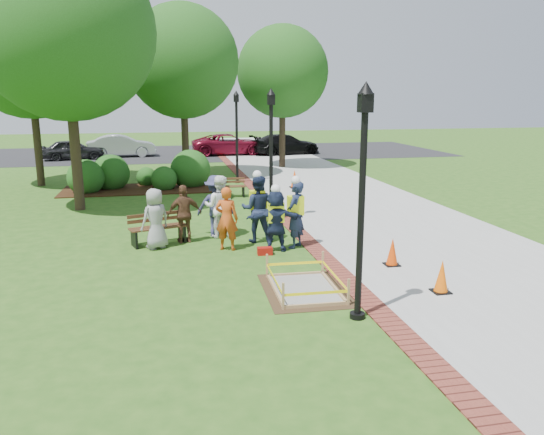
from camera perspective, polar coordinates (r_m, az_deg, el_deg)
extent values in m
plane|color=#285116|center=(12.50, -1.14, -5.79)|extent=(100.00, 100.00, 0.00)
cube|color=#9E9E99|center=(23.14, 6.56, 2.90)|extent=(6.00, 60.00, 0.02)
cube|color=maroon|center=(22.35, -1.40, 2.64)|extent=(0.50, 60.00, 0.03)
cube|color=#381E0F|center=(23.99, -13.52, 3.01)|extent=(7.00, 3.00, 0.05)
cube|color=black|center=(38.91, -8.45, 6.90)|extent=(36.00, 12.00, 0.01)
cube|color=#47331E|center=(11.33, 3.53, -7.81)|extent=(1.77, 2.35, 0.01)
cube|color=gray|center=(11.32, 3.53, -7.74)|extent=(1.25, 1.84, 0.04)
cube|color=tan|center=(11.31, 3.53, -7.65)|extent=(1.38, 1.96, 0.08)
cube|color=tan|center=(11.23, 3.55, -6.52)|extent=(1.41, 1.99, 0.55)
cube|color=yellow|center=(11.22, 3.55, -6.40)|extent=(1.36, 1.94, 0.06)
cube|color=brown|center=(14.94, -12.13, -1.03)|extent=(1.63, 0.90, 0.04)
cube|color=brown|center=(15.12, -12.45, 0.06)|extent=(1.51, 0.51, 0.25)
cube|color=black|center=(15.00, -12.09, -1.96)|extent=(1.51, 0.92, 0.46)
cube|color=brown|center=(21.56, -4.75, 3.35)|extent=(1.43, 0.46, 0.04)
cube|color=brown|center=(21.74, -4.81, 4.01)|extent=(1.42, 0.08, 0.23)
cube|color=black|center=(21.59, -4.74, 2.75)|extent=(1.30, 0.51, 0.42)
cube|color=black|center=(11.70, 17.67, -7.63)|extent=(0.36, 0.36, 0.05)
cone|color=#F36007|center=(11.59, 17.80, -5.97)|extent=(0.29, 0.29, 0.67)
cube|color=black|center=(13.19, 12.74, -5.00)|extent=(0.35, 0.35, 0.05)
cone|color=#DF3F07|center=(13.09, 12.82, -3.55)|extent=(0.28, 0.28, 0.65)
cube|color=black|center=(23.69, 2.43, 3.25)|extent=(0.41, 0.41, 0.05)
cone|color=#FF4F08|center=(23.62, 2.44, 4.23)|extent=(0.33, 0.33, 0.76)
cube|color=#9B110B|center=(13.73, -0.78, -3.63)|extent=(0.40, 0.23, 0.19)
cylinder|color=black|center=(9.52, 9.55, -0.07)|extent=(0.12, 0.12, 3.80)
cube|color=black|center=(9.28, 10.02, 12.05)|extent=(0.22, 0.22, 0.32)
cone|color=black|center=(9.28, 10.08, 13.59)|extent=(0.28, 0.28, 0.22)
cylinder|color=black|center=(10.09, 9.15, -10.35)|extent=(0.28, 0.28, 0.10)
cylinder|color=black|center=(17.11, -0.10, 5.85)|extent=(0.12, 0.12, 3.80)
cube|color=black|center=(16.98, -0.10, 12.56)|extent=(0.22, 0.22, 0.32)
cone|color=black|center=(16.98, -0.10, 13.41)|extent=(0.28, 0.28, 0.22)
cylinder|color=black|center=(17.44, -0.10, -0.19)|extent=(0.28, 0.28, 0.10)
cylinder|color=black|center=(24.96, -3.80, 8.06)|extent=(0.12, 0.12, 3.80)
cube|color=black|center=(24.87, -3.87, 12.66)|extent=(0.22, 0.22, 0.32)
cone|color=black|center=(24.87, -3.88, 13.23)|extent=(0.28, 0.28, 0.22)
cylinder|color=black|center=(25.19, -3.74, 3.87)|extent=(0.28, 0.28, 0.10)
cylinder|color=#3D2D1E|center=(20.06, -20.48, 7.90)|extent=(0.36, 0.36, 5.06)
sphere|color=#1F4D16|center=(20.11, -21.33, 18.19)|extent=(6.02, 6.02, 6.02)
cylinder|color=#3D2D1E|center=(26.92, -9.35, 9.17)|extent=(0.35, 0.35, 4.64)
sphere|color=#1F4D16|center=(26.91, -9.62, 16.23)|extent=(5.46, 5.46, 5.46)
cylinder|color=#3D2D1E|center=(30.58, 1.11, 9.54)|extent=(0.35, 0.35, 4.39)
sphere|color=#1F4D16|center=(30.55, 1.14, 15.42)|extent=(5.10, 5.10, 5.10)
cylinder|color=#3D2D1E|center=(26.28, -24.02, 8.43)|extent=(0.33, 0.33, 4.90)
sphere|color=#1F4D16|center=(26.31, -24.74, 16.03)|extent=(5.89, 5.89, 5.89)
sphere|color=#1F4D16|center=(23.84, -19.29, 2.53)|extent=(1.53, 1.53, 1.53)
sphere|color=#1F4D16|center=(24.58, -16.85, 2.99)|extent=(1.64, 1.64, 1.64)
sphere|color=#1F4D16|center=(23.68, -11.47, 2.93)|extent=(1.12, 1.12, 1.12)
sphere|color=#1F4D16|center=(24.42, -8.70, 3.34)|extent=(1.80, 1.80, 1.80)
sphere|color=#1F4D16|center=(25.04, -13.30, 3.38)|extent=(0.91, 0.91, 0.91)
imported|color=gray|center=(14.46, -12.43, -0.13)|extent=(0.62, 0.56, 1.63)
imported|color=#C44917|center=(14.03, -4.89, -0.14)|extent=(0.64, 0.54, 1.70)
imported|color=white|center=(15.32, -5.68, 1.16)|extent=(0.65, 0.51, 1.81)
imported|color=brown|center=(14.90, -9.40, 0.37)|extent=(0.57, 0.42, 1.63)
imported|color=#323358|center=(15.52, -6.05, 1.26)|extent=(0.66, 0.54, 1.78)
imported|color=#162739|center=(13.88, 0.39, -0.36)|extent=(0.54, 0.36, 1.64)
cube|color=#C6E012|center=(13.83, 0.39, 0.58)|extent=(0.42, 0.26, 0.52)
sphere|color=white|center=(13.71, 0.40, 3.09)|extent=(0.25, 0.25, 0.25)
imported|color=#16223A|center=(14.20, 2.54, 0.30)|extent=(0.65, 0.69, 1.81)
cube|color=#C6E012|center=(14.15, 2.55, 1.31)|extent=(0.42, 0.26, 0.52)
sphere|color=white|center=(14.03, 2.57, 4.01)|extent=(0.25, 0.25, 0.25)
imported|color=#161C39|center=(14.76, -1.58, 0.91)|extent=(0.67, 0.52, 1.87)
cube|color=#C6E012|center=(14.71, -1.59, 1.92)|extent=(0.42, 0.26, 0.52)
sphere|color=white|center=(14.59, -1.60, 4.61)|extent=(0.25, 0.25, 0.25)
imported|color=black|center=(36.70, -20.54, 5.85)|extent=(2.65, 4.61, 1.41)
imported|color=#B6B8BC|center=(37.35, -15.80, 6.30)|extent=(2.53, 5.08, 1.61)
imported|color=maroon|center=(37.39, -4.57, 6.75)|extent=(2.21, 4.88, 1.57)
imported|color=black|center=(37.52, 1.44, 6.81)|extent=(2.77, 4.97, 1.53)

